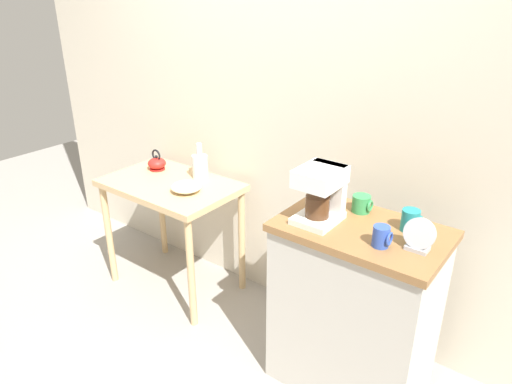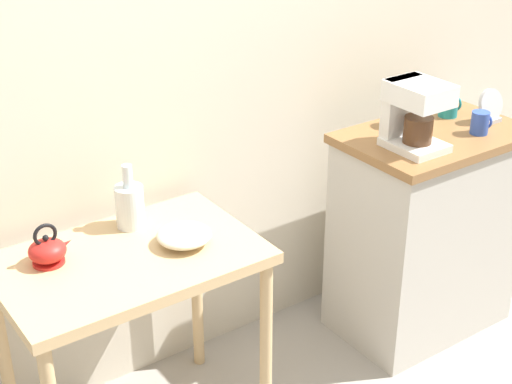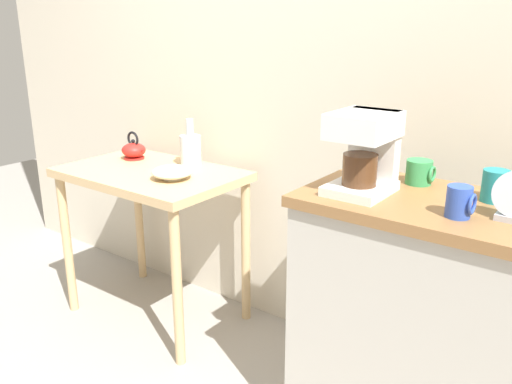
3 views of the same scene
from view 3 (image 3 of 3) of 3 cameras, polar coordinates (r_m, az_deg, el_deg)
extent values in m
plane|color=gray|center=(2.51, -1.82, -17.09)|extent=(8.00, 8.00, 0.00)
cube|color=beige|center=(2.36, 6.72, 16.81)|extent=(4.40, 0.10, 2.80)
cube|color=tan|center=(2.58, -11.12, 1.85)|extent=(0.85, 0.55, 0.04)
cylinder|color=tan|center=(2.86, -19.39, -5.34)|extent=(0.04, 0.04, 0.72)
cylinder|color=tan|center=(2.31, -8.36, -10.14)|extent=(0.04, 0.04, 0.72)
cylinder|color=tan|center=(3.12, -12.32, -2.77)|extent=(0.04, 0.04, 0.72)
cylinder|color=tan|center=(2.63, -1.09, -6.38)|extent=(0.04, 0.04, 0.72)
cube|color=#BCB7AD|center=(1.95, 16.20, -13.95)|extent=(0.72, 0.46, 0.87)
cube|color=olive|center=(1.76, 17.46, -1.24)|extent=(0.75, 0.49, 0.04)
cylinder|color=beige|center=(2.42, -8.86, 1.47)|extent=(0.08, 0.08, 0.01)
ellipsoid|color=beige|center=(2.41, -8.89, 2.13)|extent=(0.18, 0.18, 0.05)
cylinder|color=red|center=(2.81, -12.79, 3.55)|extent=(0.10, 0.10, 0.01)
ellipsoid|color=red|center=(2.80, -12.85, 4.36)|extent=(0.12, 0.12, 0.07)
cone|color=red|center=(2.75, -12.08, 4.28)|extent=(0.06, 0.03, 0.04)
sphere|color=black|center=(2.79, -12.92, 5.28)|extent=(0.02, 0.02, 0.02)
torus|color=black|center=(2.78, -12.93, 5.50)|extent=(0.08, 0.01, 0.08)
cylinder|color=silver|center=(2.61, -6.95, 4.35)|extent=(0.10, 0.10, 0.15)
cylinder|color=silver|center=(2.58, -7.04, 6.84)|extent=(0.03, 0.03, 0.08)
cube|color=white|center=(1.75, 10.97, 0.38)|extent=(0.18, 0.22, 0.03)
cube|color=white|center=(1.80, 12.38, 4.53)|extent=(0.16, 0.05, 0.26)
cube|color=white|center=(1.70, 11.37, 6.97)|extent=(0.18, 0.22, 0.08)
cylinder|color=#4C2D19|center=(1.73, 10.95, 2.36)|extent=(0.11, 0.11, 0.10)
cylinder|color=teal|center=(1.79, 24.03, 0.60)|extent=(0.08, 0.08, 0.10)
torus|color=teal|center=(1.78, 25.32, 0.36)|extent=(0.01, 0.07, 0.07)
cylinder|color=#2D4CAD|center=(1.61, 20.71, -0.97)|extent=(0.07, 0.07, 0.09)
torus|color=#2D4CAD|center=(1.60, 21.97, -1.22)|extent=(0.01, 0.06, 0.06)
cylinder|color=#338C4C|center=(1.89, 16.90, 2.04)|extent=(0.09, 0.09, 0.08)
torus|color=#338C4C|center=(1.88, 18.20, 1.80)|extent=(0.01, 0.06, 0.06)
camera|label=1|loc=(0.55, 170.37, 41.61)|focal=32.94mm
camera|label=2|loc=(2.83, -64.99, 20.70)|focal=53.97mm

